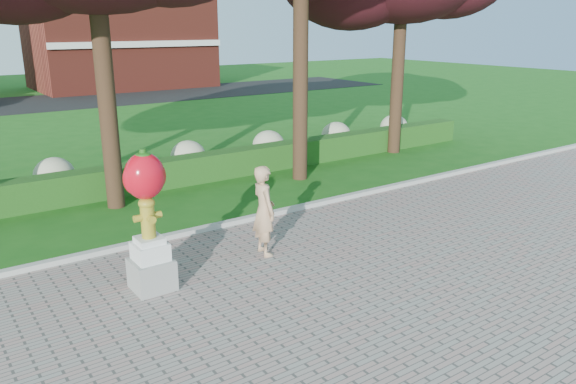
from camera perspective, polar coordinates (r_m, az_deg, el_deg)
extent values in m
plane|color=#195615|center=(10.99, 3.41, -7.63)|extent=(100.00, 100.00, 0.00)
cube|color=gray|center=(8.61, 20.84, -16.08)|extent=(40.00, 14.00, 0.04)
cube|color=#ADADA5|center=(13.26, -4.64, -2.94)|extent=(40.00, 0.18, 0.15)
cube|color=#184213|center=(16.60, -11.71, 1.98)|extent=(24.00, 0.70, 0.80)
ellipsoid|color=#ADB086|center=(16.63, -22.64, 1.58)|extent=(1.10, 1.10, 0.99)
ellipsoid|color=#ADB086|center=(17.85, -10.09, 3.60)|extent=(1.10, 1.10, 0.99)
ellipsoid|color=#ADB086|center=(19.27, -1.98, 4.81)|extent=(1.10, 1.10, 0.99)
ellipsoid|color=#ADB086|center=(21.02, 4.92, 5.76)|extent=(1.10, 1.10, 0.99)
ellipsoid|color=#ADB086|center=(23.03, 10.71, 6.50)|extent=(1.10, 1.10, 0.99)
cube|color=black|center=(36.64, -25.14, 8.09)|extent=(50.00, 8.00, 0.02)
cube|color=maroon|center=(44.20, -16.69, 14.34)|extent=(12.00, 8.00, 6.40)
cylinder|color=black|center=(14.53, -18.06, 10.21)|extent=(0.44, 0.44, 6.16)
cylinder|color=black|center=(16.53, 1.29, 13.65)|extent=(0.44, 0.44, 7.28)
cylinder|color=black|center=(20.62, 11.10, 12.02)|extent=(0.44, 0.44, 5.88)
cube|color=gray|center=(10.23, -13.65, -8.09)|extent=(0.69, 0.69, 0.55)
cube|color=silver|center=(10.06, -13.82, -5.87)|extent=(0.55, 0.55, 0.31)
cube|color=silver|center=(9.98, -13.90, -4.77)|extent=(0.44, 0.44, 0.11)
cylinder|color=olive|center=(9.86, -14.05, -2.80)|extent=(0.24, 0.24, 0.62)
ellipsoid|color=olive|center=(9.76, -14.17, -1.10)|extent=(0.29, 0.29, 0.20)
cylinder|color=olive|center=(9.78, -15.03, -2.62)|extent=(0.13, 0.12, 0.12)
cylinder|color=olive|center=(9.90, -13.13, -2.26)|extent=(0.13, 0.12, 0.12)
cylinder|color=olive|center=(9.69, -13.72, -2.71)|extent=(0.13, 0.13, 0.13)
cylinder|color=olive|center=(9.74, -14.21, -0.61)|extent=(0.09, 0.09, 0.05)
ellipsoid|color=red|center=(9.63, -14.37, 1.58)|extent=(0.69, 0.62, 0.80)
ellipsoid|color=red|center=(9.57, -15.46, 1.27)|extent=(0.34, 0.34, 0.51)
ellipsoid|color=red|center=(9.71, -13.27, 1.64)|extent=(0.34, 0.34, 0.51)
cylinder|color=#1D5814|center=(9.54, -14.54, 3.87)|extent=(0.11, 0.11, 0.13)
ellipsoid|color=#1D5814|center=(9.55, -14.53, 3.68)|extent=(0.26, 0.26, 0.09)
imported|color=tan|center=(11.18, -2.46, -1.89)|extent=(0.52, 0.72, 1.84)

